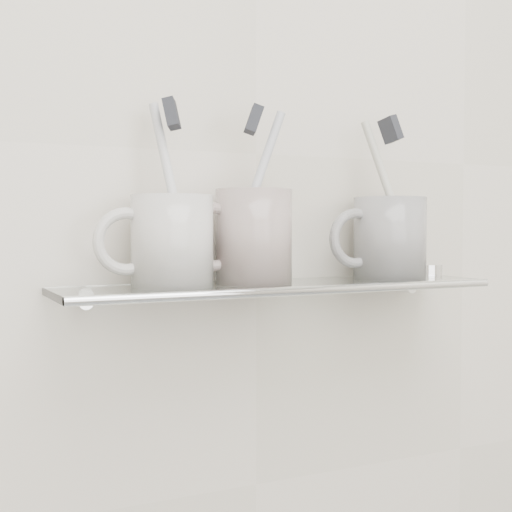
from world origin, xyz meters
TOP-DOWN VIEW (x-y plane):
  - wall_back at (0.00, 1.10)m, footprint 2.50×0.00m
  - shelf_glass at (0.00, 1.04)m, footprint 0.50×0.12m
  - shelf_rail at (0.00, 0.98)m, footprint 0.50×0.01m
  - bracket_left at (-0.21, 1.09)m, footprint 0.02×0.03m
  - bracket_right at (0.21, 1.09)m, footprint 0.02×0.03m
  - mug_left at (-0.13, 1.04)m, footprint 0.09×0.09m
  - mug_left_handle at (-0.17, 1.04)m, footprint 0.07×0.01m
  - toothbrush_left at (-0.13, 1.04)m, footprint 0.04×0.05m
  - bristles_left at (-0.13, 1.04)m, footprint 0.02×0.03m
  - mug_center at (-0.03, 1.04)m, footprint 0.09×0.09m
  - mug_center_handle at (-0.08, 1.04)m, footprint 0.07×0.01m
  - toothbrush_center at (-0.03, 1.04)m, footprint 0.08×0.02m
  - bristles_center at (-0.03, 1.04)m, footprint 0.03×0.03m
  - mug_right at (0.15, 1.04)m, footprint 0.11×0.11m
  - mug_right_handle at (0.10, 1.04)m, footprint 0.07×0.01m
  - toothbrush_right at (0.15, 1.04)m, footprint 0.07×0.04m
  - bristles_right at (0.15, 1.04)m, footprint 0.02×0.03m
  - chrome_cap at (0.21, 1.04)m, footprint 0.04×0.04m

SIDE VIEW (x-z plane):
  - bracket_left at x=-0.21m, z-range 1.08..1.09m
  - bracket_right at x=0.21m, z-range 1.08..1.09m
  - shelf_glass at x=0.00m, z-range 1.09..1.10m
  - shelf_rail at x=0.00m, z-range 1.09..1.10m
  - chrome_cap at x=0.21m, z-range 1.10..1.12m
  - mug_left at x=-0.13m, z-range 1.10..1.20m
  - mug_left_handle at x=-0.17m, z-range 1.11..1.18m
  - mug_right at x=0.15m, z-range 1.10..1.20m
  - mug_right_handle at x=0.10m, z-range 1.11..1.19m
  - mug_center at x=-0.03m, z-range 1.10..1.20m
  - mug_center_handle at x=-0.08m, z-range 1.11..1.19m
  - toothbrush_left at x=-0.13m, z-range 1.11..1.29m
  - toothbrush_center at x=-0.03m, z-range 1.11..1.29m
  - toothbrush_right at x=0.15m, z-range 1.11..1.29m
  - wall_back at x=0.00m, z-range 0.00..2.50m
  - bristles_left at x=-0.13m, z-range 1.26..1.30m
  - bristles_center at x=-0.03m, z-range 1.26..1.30m
  - bristles_right at x=0.15m, z-range 1.26..1.30m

